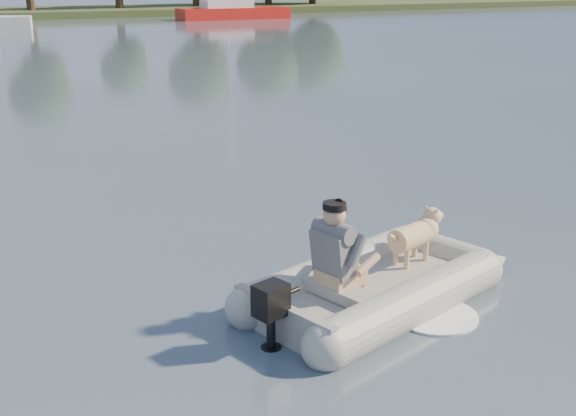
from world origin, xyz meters
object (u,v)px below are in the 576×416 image
man (335,249)px  sailboat (232,12)px  dog (412,240)px  dinghy (380,249)px

man → sailboat: bearing=51.7°
dog → sailboat: 53.03m
man → sailboat: (18.59, 50.60, -0.28)m
dinghy → sailboat: size_ratio=0.41×
dog → man: bearing=180.0°
man → sailboat: size_ratio=0.09×
dog → sailboat: sailboat is taller
dinghy → dog: dinghy is taller
dog → dinghy: bearing=-175.4°
dinghy → sailboat: sailboat is taller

